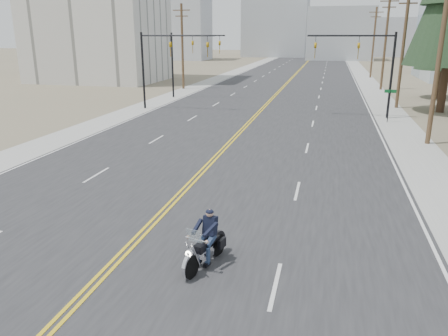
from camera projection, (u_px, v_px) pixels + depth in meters
name	position (u px, v px, depth m)	size (l,w,h in m)	color
road	(294.00, 76.00, 74.74)	(20.00, 200.00, 0.01)	#303033
sidewalk_left	(229.00, 75.00, 77.31)	(3.00, 200.00, 0.01)	#A5A5A0
sidewalk_right	(364.00, 77.00, 72.17)	(3.00, 200.00, 0.01)	#A5A5A0
traffic_mast_left	(163.00, 56.00, 39.97)	(7.10, 0.26, 7.00)	black
traffic_mast_right	(367.00, 58.00, 35.96)	(7.10, 0.26, 7.00)	black
traffic_mast_far	(187.00, 53.00, 47.50)	(6.10, 0.26, 7.00)	black
street_sign	(390.00, 100.00, 34.61)	(0.90, 0.06, 2.62)	black
utility_pole_b	(440.00, 48.00, 26.50)	(2.20, 0.30, 11.50)	brown
utility_pole_c	(403.00, 46.00, 40.52)	(2.20, 0.30, 11.00)	brown
utility_pole_d	(386.00, 41.00, 54.39)	(2.20, 0.30, 11.50)	brown
utility_pole_e	(374.00, 42.00, 70.28)	(2.20, 0.30, 11.00)	brown
utility_pole_left	(182.00, 45.00, 55.47)	(2.20, 0.30, 10.50)	brown
haze_bldg_a	(182.00, 19.00, 121.18)	(14.00, 12.00, 22.00)	#B7BCC6
haze_bldg_b	(340.00, 34.00, 122.05)	(18.00, 14.00, 14.00)	#ADB2B7
haze_bldg_d	(276.00, 14.00, 138.71)	(20.00, 15.00, 26.00)	#ADB2B7
haze_bldg_e	(393.00, 37.00, 141.80)	(14.00, 14.00, 12.00)	#B7BCC6
haze_bldg_f	(153.00, 31.00, 139.35)	(12.00, 12.00, 16.00)	#ADB2B7
motorcyclist	(205.00, 240.00, 13.09)	(0.96, 2.24, 1.75)	black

